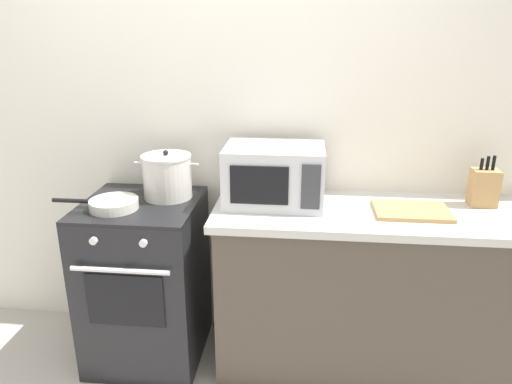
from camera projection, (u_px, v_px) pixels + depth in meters
back_wall at (270, 128)px, 2.65m from camera, size 4.40×0.10×2.50m
lower_cabinet_right at (376, 294)px, 2.53m from camera, size 1.64×0.56×0.88m
countertop_right at (383, 214)px, 2.37m from camera, size 1.70×0.60×0.04m
stove at (146, 280)px, 2.62m from camera, size 0.60×0.64×0.92m
stock_pot at (167, 176)px, 2.51m from camera, size 0.34×0.26×0.26m
frying_pan at (113, 204)px, 2.38m from camera, size 0.44×0.24×0.05m
microwave at (274, 175)px, 2.43m from camera, size 0.50×0.37×0.30m
cutting_board at (412, 211)px, 2.33m from camera, size 0.36×0.26×0.02m
knife_block at (484, 187)px, 2.40m from camera, size 0.13×0.10×0.26m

